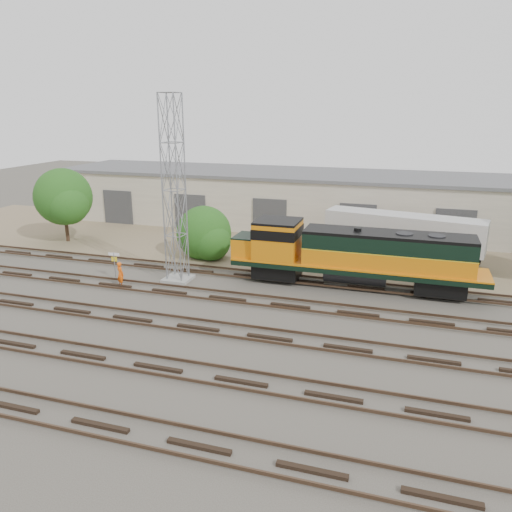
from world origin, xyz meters
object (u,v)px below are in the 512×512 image
(signal_tower, at_px, (174,194))
(worker, at_px, (120,274))
(semi_trailer, at_px, (407,232))
(locomotive, at_px, (352,254))

(signal_tower, distance_m, worker, 6.43)
(signal_tower, distance_m, semi_trailer, 17.86)
(locomotive, bearing_deg, semi_trailer, 65.45)
(locomotive, relative_size, semi_trailer, 1.36)
(locomotive, xyz_separation_m, semi_trailer, (3.29, 7.20, 0.01))
(locomotive, xyz_separation_m, signal_tower, (-11.48, -2.13, 3.73))
(worker, bearing_deg, semi_trailer, -119.02)
(semi_trailer, bearing_deg, worker, -136.21)
(signal_tower, height_order, semi_trailer, signal_tower)
(signal_tower, xyz_separation_m, semi_trailer, (14.77, 9.32, -3.72))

